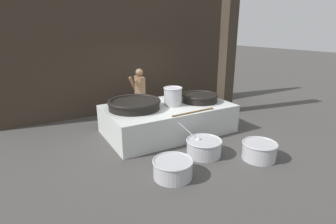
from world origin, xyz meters
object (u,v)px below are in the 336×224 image
(giant_wok_far, at_px, (199,97))
(cook, at_px, (140,93))
(prep_bowl_meat, at_px, (259,150))
(stock_pot, at_px, (173,96))
(giant_wok_near, at_px, (134,104))
(prep_bowl_vegetables, at_px, (204,147))
(prep_bowl_extra, at_px, (173,168))

(giant_wok_far, height_order, cook, cook)
(cook, bearing_deg, giant_wok_far, 132.27)
(cook, relative_size, prep_bowl_meat, 2.12)
(stock_pot, bearing_deg, giant_wok_near, 168.55)
(giant_wok_far, xyz_separation_m, cook, (-1.25, 1.38, -0.01))
(giant_wok_far, bearing_deg, prep_bowl_vegetables, -122.37)
(prep_bowl_vegetables, bearing_deg, giant_wok_far, 57.63)
(giant_wok_near, distance_m, cook, 1.30)
(giant_wok_far, height_order, prep_bowl_meat, giant_wok_far)
(prep_bowl_extra, bearing_deg, giant_wok_far, 44.13)
(stock_pot, bearing_deg, prep_bowl_meat, -70.91)
(giant_wok_near, distance_m, prep_bowl_vegetables, 2.14)
(prep_bowl_vegetables, relative_size, prep_bowl_extra, 1.20)
(giant_wok_far, bearing_deg, prep_bowl_extra, -135.87)
(prep_bowl_extra, bearing_deg, giant_wok_near, 85.53)
(giant_wok_near, distance_m, prep_bowl_extra, 2.37)
(stock_pot, distance_m, prep_bowl_meat, 2.61)
(giant_wok_far, relative_size, stock_pot, 2.04)
(prep_bowl_extra, bearing_deg, prep_bowl_vegetables, 22.83)
(giant_wok_far, relative_size, prep_bowl_extra, 1.32)
(prep_bowl_meat, height_order, prep_bowl_extra, prep_bowl_meat)
(cook, height_order, prep_bowl_meat, cook)
(giant_wok_near, height_order, prep_bowl_extra, giant_wok_near)
(prep_bowl_meat, bearing_deg, prep_bowl_extra, 171.64)
(cook, relative_size, prep_bowl_extra, 2.04)
(stock_pot, xyz_separation_m, prep_bowl_vegetables, (-0.12, -1.60, -0.81))
(stock_pot, bearing_deg, prep_bowl_extra, -120.56)
(giant_wok_near, bearing_deg, giant_wok_far, -7.62)
(prep_bowl_vegetables, bearing_deg, stock_pot, 85.56)
(cook, xyz_separation_m, prep_bowl_extra, (-0.82, -3.39, -0.67))
(giant_wok_far, xyz_separation_m, prep_bowl_extra, (-2.07, -2.01, -0.68))
(prep_bowl_meat, bearing_deg, stock_pot, 109.09)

